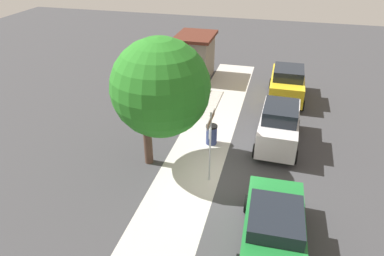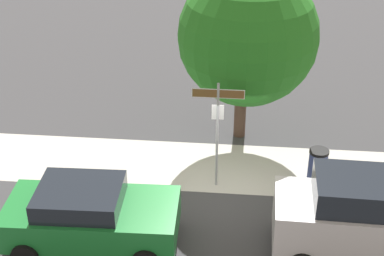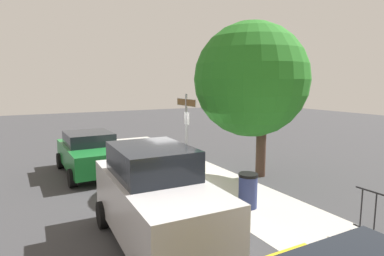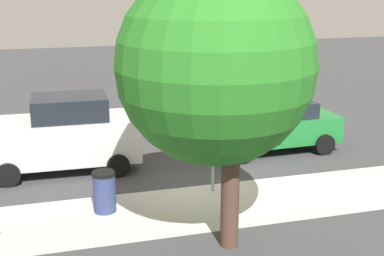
{
  "view_description": "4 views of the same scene",
  "coord_description": "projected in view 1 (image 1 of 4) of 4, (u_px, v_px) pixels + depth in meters",
  "views": [
    {
      "loc": [
        -11.58,
        -1.86,
        9.09
      ],
      "look_at": [
        -0.01,
        1.16,
        2.28
      ],
      "focal_mm": 33.04,
      "sensor_mm": 36.0,
      "label": 1
    },
    {
      "loc": [
        0.47,
        -12.96,
        9.34
      ],
      "look_at": [
        -0.83,
        0.54,
        1.7
      ],
      "focal_mm": 54.28,
      "sensor_mm": 36.0,
      "label": 2
    },
    {
      "loc": [
        9.46,
        -4.54,
        3.48
      ],
      "look_at": [
        -0.49,
        0.81,
        1.88
      ],
      "focal_mm": 29.74,
      "sensor_mm": 36.0,
      "label": 3
    },
    {
      "loc": [
        3.87,
        12.53,
        5.29
      ],
      "look_at": [
        0.3,
        0.05,
        1.6
      ],
      "focal_mm": 50.12,
      "sensor_mm": 36.0,
      "label": 4
    }
  ],
  "objects": [
    {
      "name": "car_green",
      "position": [
        274.0,
        226.0,
        11.22
      ],
      "size": [
        4.12,
        2.2,
        1.59
      ],
      "rotation": [
        0.0,
        0.0,
        0.03
      ],
      "color": "#1A6F2D",
      "rests_on": "ground_plane"
    },
    {
      "name": "car_yellow",
      "position": [
        287.0,
        83.0,
        21.01
      ],
      "size": [
        4.16,
        2.12,
        2.04
      ],
      "rotation": [
        0.0,
        0.0,
        0.0
      ],
      "color": "gold",
      "rests_on": "ground_plane"
    },
    {
      "name": "street_sign",
      "position": [
        210.0,
        135.0,
        13.54
      ],
      "size": [
        1.36,
        0.07,
        3.12
      ],
      "color": "#9EA0A5",
      "rests_on": "ground_plane"
    },
    {
      "name": "car_silver",
      "position": [
        279.0,
        125.0,
        16.5
      ],
      "size": [
        4.26,
        2.03,
        2.14
      ],
      "rotation": [
        0.0,
        0.0,
        -0.03
      ],
      "color": "beige",
      "rests_on": "ground_plane"
    },
    {
      "name": "iron_fence",
      "position": [
        203.0,
        95.0,
        20.69
      ],
      "size": [
        3.98,
        0.04,
        1.07
      ],
      "color": "black",
      "rests_on": "ground_plane"
    },
    {
      "name": "sidewalk_strip",
      "position": [
        200.0,
        149.0,
        16.61
      ],
      "size": [
        24.0,
        2.6,
        0.0
      ],
      "primitive_type": "cube",
      "color": "#AEABA3",
      "rests_on": "ground_plane"
    },
    {
      "name": "shade_tree",
      "position": [
        159.0,
        87.0,
        13.93
      ],
      "size": [
        3.99,
        3.99,
        5.59
      ],
      "color": "#473227",
      "rests_on": "ground_plane"
    },
    {
      "name": "ground_plane",
      "position": [
        219.0,
        179.0,
        14.64
      ],
      "size": [
        60.0,
        60.0,
        0.0
      ],
      "primitive_type": "plane",
      "color": "#38383A"
    },
    {
      "name": "utility_shed",
      "position": [
        195.0,
        56.0,
        23.91
      ],
      "size": [
        3.26,
        2.47,
        2.96
      ],
      "color": "slate",
      "rests_on": "ground_plane"
    },
    {
      "name": "trash_bin",
      "position": [
        211.0,
        134.0,
        16.83
      ],
      "size": [
        0.55,
        0.55,
        0.98
      ],
      "color": "navy",
      "rests_on": "ground_plane"
    }
  ]
}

